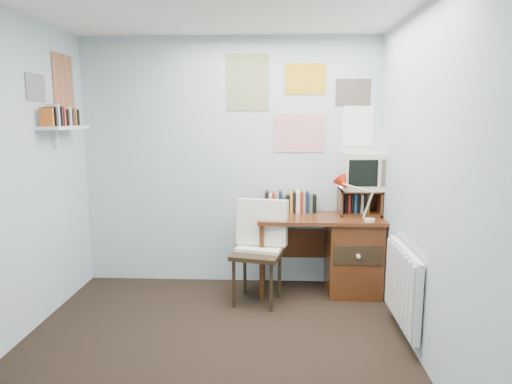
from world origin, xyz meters
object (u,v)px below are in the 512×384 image
(desk_lamp, at_px, (370,202))
(crt_tv, at_px, (364,169))
(desk_chair, at_px, (257,254))
(wall_shelf, at_px, (64,128))
(tv_riser, at_px, (359,202))
(desk, at_px, (347,252))
(radiator, at_px, (403,286))

(desk_lamp, bearing_deg, crt_tv, 73.61)
(desk_chair, distance_m, wall_shelf, 2.06)
(desk_chair, relative_size, tv_riser, 2.31)
(crt_tv, distance_m, wall_shelf, 2.80)
(crt_tv, xyz_separation_m, wall_shelf, (-2.72, -0.51, 0.41))
(desk, xyz_separation_m, crt_tv, (0.15, 0.13, 0.80))
(desk, height_order, crt_tv, crt_tv)
(desk, xyz_separation_m, radiator, (0.29, -0.93, 0.01))
(desk_chair, height_order, radiator, desk_chair)
(desk, xyz_separation_m, desk_chair, (-0.87, -0.30, 0.06))
(desk_chair, distance_m, radiator, 1.32)
(desk, height_order, desk_lamp, desk_lamp)
(radiator, bearing_deg, desk, 107.24)
(desk_chair, relative_size, wall_shelf, 1.49)
(tv_riser, xyz_separation_m, radiator, (0.17, -1.04, -0.47))
(tv_riser, height_order, radiator, tv_riser)
(tv_riser, relative_size, wall_shelf, 0.65)
(desk_chair, height_order, wall_shelf, wall_shelf)
(desk_lamp, relative_size, tv_riser, 0.92)
(desk, distance_m, desk_lamp, 0.60)
(tv_riser, xyz_separation_m, crt_tv, (0.03, 0.02, 0.32))
(radiator, bearing_deg, crt_tv, 97.32)
(wall_shelf, bearing_deg, desk, 8.40)
(tv_riser, bearing_deg, radiator, -80.72)
(wall_shelf, bearing_deg, radiator, -10.89)
(desk_lamp, xyz_separation_m, wall_shelf, (-2.73, -0.17, 0.68))
(desk_lamp, distance_m, wall_shelf, 2.82)
(desk_lamp, relative_size, crt_tv, 0.88)
(desk, bearing_deg, crt_tv, 40.57)
(desk_chair, bearing_deg, wall_shelf, -163.75)
(desk, xyz_separation_m, tv_riser, (0.12, 0.11, 0.48))
(desk, height_order, wall_shelf, wall_shelf)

